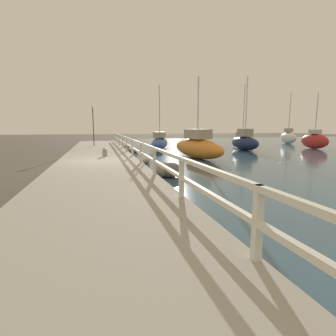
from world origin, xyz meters
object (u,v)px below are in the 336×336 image
sailboat_white (288,137)px  sailboat_red (314,140)px  mooring_bollard (105,152)px  sailboat_blue (160,142)px  sailboat_gray (243,140)px  sailboat_navy (245,142)px  dock_lamp (93,120)px  sailboat_orange (197,147)px

sailboat_white → sailboat_red: bearing=-101.7°
mooring_bollard → sailboat_blue: bearing=57.5°
sailboat_gray → sailboat_red: sailboat_gray is taller
sailboat_gray → sailboat_red: size_ratio=1.28×
sailboat_navy → sailboat_blue: 7.19m
sailboat_gray → sailboat_blue: size_ratio=1.14×
sailboat_white → sailboat_blue: bearing=-156.5°
dock_lamp → sailboat_blue: sailboat_blue is taller
sailboat_white → sailboat_blue: size_ratio=1.06×
sailboat_orange → sailboat_white: bearing=27.4°
sailboat_orange → mooring_bollard: bearing=-179.2°
dock_lamp → sailboat_red: 19.56m
mooring_bollard → sailboat_navy: sailboat_navy is taller
dock_lamp → sailboat_orange: sailboat_orange is taller
mooring_bollard → sailboat_orange: (5.67, 0.80, 0.12)m
sailboat_red → sailboat_orange: size_ratio=0.85×
sailboat_white → sailboat_blue: (-16.30, -3.93, -0.13)m
sailboat_red → sailboat_orange: 13.44m
dock_lamp → sailboat_blue: (5.48, -0.93, -1.91)m
sailboat_white → sailboat_navy: size_ratio=0.97×
dock_lamp → mooring_bollard: bearing=-85.5°
dock_lamp → sailboat_blue: bearing=-9.6°
sailboat_orange → sailboat_navy: bearing=28.3°
mooring_bollard → sailboat_blue: size_ratio=0.09×
sailboat_red → sailboat_blue: (-13.67, 2.67, -0.13)m
sailboat_blue → dock_lamp: bearing=-170.2°
dock_lamp → sailboat_red: bearing=-10.7°
sailboat_navy → sailboat_red: 6.95m
sailboat_gray → sailboat_navy: 5.68m
sailboat_navy → sailboat_blue: size_ratio=1.10×
sailboat_gray → sailboat_orange: 12.55m
sailboat_white → sailboat_navy: (-9.58, -6.51, -0.05)m
sailboat_gray → sailboat_blue: sailboat_gray is taller
mooring_bollard → sailboat_gray: sailboat_gray is taller
sailboat_blue → mooring_bollard: bearing=-103.0°
dock_lamp → sailboat_gray: size_ratio=0.53×
sailboat_navy → sailboat_orange: size_ratio=1.04×
sailboat_gray → sailboat_white: sailboat_gray is taller
mooring_bollard → sailboat_red: sailboat_red is taller
mooring_bollard → sailboat_blue: (4.81, 7.56, 0.02)m
sailboat_white → sailboat_navy: 11.58m
mooring_bollard → sailboat_navy: 12.55m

